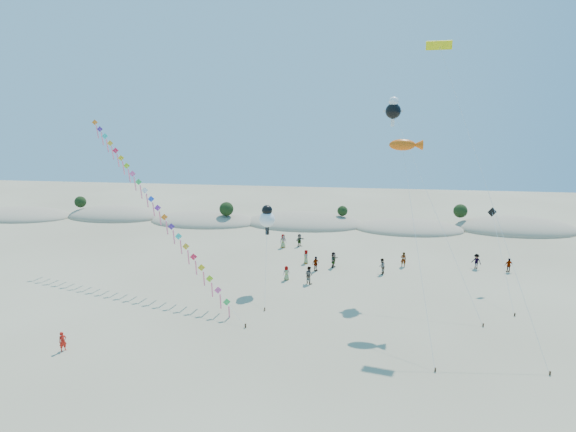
# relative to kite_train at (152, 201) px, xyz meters

# --- Properties ---
(ground) EXTENTS (160.00, 160.00, 0.00)m
(ground) POSITION_rel_kite_train_xyz_m (13.17, -18.21, -8.77)
(ground) COLOR gray
(ground) RESTS_ON ground
(dune_ridge) EXTENTS (145.30, 11.49, 5.57)m
(dune_ridge) POSITION_rel_kite_train_xyz_m (14.22, 26.93, -8.65)
(dune_ridge) COLOR gray
(dune_ridge) RESTS_ON ground
(kite_train) EXTENTS (22.39, 17.99, 17.39)m
(kite_train) POSITION_rel_kite_train_xyz_m (0.00, 0.00, 0.00)
(kite_train) COLOR #3F2D1E
(kite_train) RESTS_ON ground
(fish_kite) EXTENTS (3.06, 12.83, 15.45)m
(fish_kite) POSITION_rel_kite_train_xyz_m (25.01, -2.36, 6.13)
(fish_kite) COLOR #3F2D1E
(fish_kite) RESTS_ON ground
(cartoon_kite_low) EXTENTS (1.68, 7.38, 8.53)m
(cartoon_kite_low) POSITION_rel_kite_train_xyz_m (11.92, 0.54, -1.54)
(cartoon_kite_low) COLOR #3F2D1E
(cartoon_kite_low) RESTS_ON ground
(cartoon_kite_high) EXTENTS (8.44, 12.96, 19.22)m
(cartoon_kite_high) POSITION_rel_kite_train_xyz_m (24.39, 5.30, 9.14)
(cartoon_kite_high) COLOR #3F2D1E
(cartoon_kite_high) RESTS_ON ground
(parafoil_kite) EXTENTS (8.06, 13.80, 23.87)m
(parafoil_kite) POSITION_rel_kite_train_xyz_m (27.70, -1.05, 14.14)
(parafoil_kite) COLOR #3F2D1E
(parafoil_kite) RESTS_ON ground
(dark_kite) EXTENTS (1.00, 8.69, 8.15)m
(dark_kite) POSITION_rel_kite_train_xyz_m (34.86, 2.11, -3.01)
(dark_kite) COLOR #3F2D1E
(dark_kite) RESTS_ON ground
(flyer_foreground) EXTENTS (0.64, 0.67, 1.54)m
(flyer_foreground) POSITION_rel_kite_train_xyz_m (-1.29, -15.19, -8.00)
(flyer_foreground) COLOR red
(flyer_foreground) RESTS_ON ground
(beachgoers) EXTENTS (27.53, 14.74, 1.88)m
(beachgoers) POSITION_rel_kite_train_xyz_m (20.43, 7.71, -7.90)
(beachgoers) COLOR slate
(beachgoers) RESTS_ON ground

